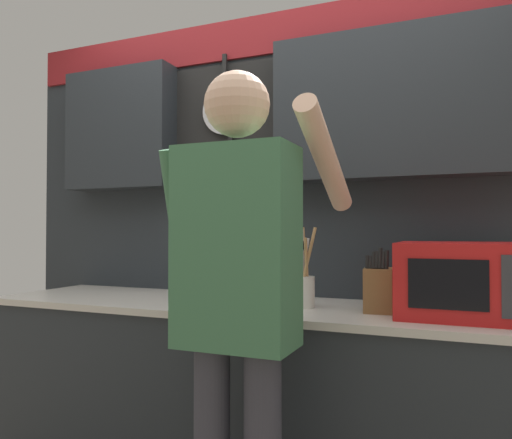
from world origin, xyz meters
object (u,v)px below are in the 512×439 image
utensil_crock (303,286)px  person (238,287)px  microwave (464,280)px  knife_block (378,289)px

utensil_crock → person: (-0.05, -0.55, 0.05)m
person → microwave: bearing=39.1°
knife_block → person: (-0.36, -0.55, 0.05)m
utensil_crock → knife_block: bearing=-0.5°
utensil_crock → person: bearing=-94.7°
utensil_crock → person: person is taller
microwave → knife_block: bearing=180.0°
microwave → utensil_crock: 0.64m
knife_block → utensil_crock: (-0.32, 0.00, -0.00)m
microwave → knife_block: 0.32m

